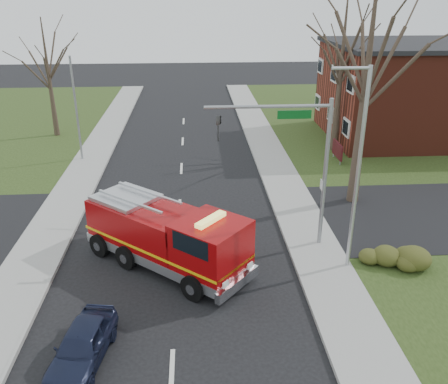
{
  "coord_description": "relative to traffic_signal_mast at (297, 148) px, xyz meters",
  "views": [
    {
      "loc": [
        0.87,
        -17.29,
        10.91
      ],
      "look_at": [
        2.23,
        3.3,
        2.0
      ],
      "focal_mm": 38.0,
      "sensor_mm": 36.0,
      "label": 1
    }
  ],
  "objects": [
    {
      "name": "bare_tree_far",
      "position": [
        5.79,
        13.5,
        1.78
      ],
      "size": [
        5.25,
        5.25,
        10.5
      ],
      "color": "#32261E",
      "rests_on": "ground"
    },
    {
      "name": "hedge_corner",
      "position": [
        3.79,
        -2.5,
        -4.13
      ],
      "size": [
        2.8,
        2.0,
        0.9
      ],
      "primitive_type": "ellipsoid",
      "color": "#353D16",
      "rests_on": "lawn_right"
    },
    {
      "name": "fire_engine",
      "position": [
        -5.53,
        -1.3,
        -3.37
      ],
      "size": [
        7.19,
        6.68,
        2.96
      ],
      "rotation": [
        0.0,
        0.0,
        0.86
      ],
      "color": "#8D0608",
      "rests_on": "ground"
    },
    {
      "name": "bare_tree_near",
      "position": [
        4.29,
        4.5,
        2.71
      ],
      "size": [
        6.0,
        6.0,
        12.0
      ],
      "color": "#32261E",
      "rests_on": "ground"
    },
    {
      "name": "ground",
      "position": [
        -5.21,
        -1.5,
        -4.71
      ],
      "size": [
        120.0,
        120.0,
        0.0
      ],
      "primitive_type": "plane",
      "color": "black",
      "rests_on": "ground"
    },
    {
      "name": "bare_tree_left",
      "position": [
        -15.21,
        18.5,
        0.86
      ],
      "size": [
        4.5,
        4.5,
        9.0
      ],
      "color": "#32261E",
      "rests_on": "ground"
    },
    {
      "name": "health_center_sign",
      "position": [
        5.29,
        11.0,
        -3.83
      ],
      "size": [
        0.12,
        2.0,
        1.4
      ],
      "color": "#430F15",
      "rests_on": "ground"
    },
    {
      "name": "brick_building",
      "position": [
        13.79,
        16.5,
        -1.05
      ],
      "size": [
        15.4,
        10.4,
        7.25
      ],
      "color": "maroon",
      "rests_on": "ground"
    },
    {
      "name": "sidewalk_left",
      "position": [
        -11.41,
        -1.5,
        -4.63
      ],
      "size": [
        2.4,
        80.0,
        0.15
      ],
      "primitive_type": "cube",
      "color": "gray",
      "rests_on": "ground"
    },
    {
      "name": "parked_car_maroon",
      "position": [
        -8.01,
        -6.78,
        -4.1
      ],
      "size": [
        2.01,
        3.75,
        1.21
      ],
      "primitive_type": "imported",
      "rotation": [
        0.0,
        0.0,
        -0.17
      ],
      "color": "#171D34",
      "rests_on": "ground"
    },
    {
      "name": "streetlight_pole",
      "position": [
        1.93,
        -2.0,
        -0.16
      ],
      "size": [
        1.48,
        0.16,
        8.4
      ],
      "color": "#B7BABF",
      "rests_on": "ground"
    },
    {
      "name": "utility_pole_far",
      "position": [
        -12.01,
        12.5,
        -1.21
      ],
      "size": [
        0.14,
        0.14,
        7.0
      ],
      "primitive_type": "cylinder",
      "color": "gray",
      "rests_on": "ground"
    },
    {
      "name": "traffic_signal_mast",
      "position": [
        0.0,
        0.0,
        0.0
      ],
      "size": [
        5.29,
        0.18,
        6.8
      ],
      "color": "gray",
      "rests_on": "ground"
    },
    {
      "name": "sidewalk_right",
      "position": [
        0.99,
        -1.5,
        -4.63
      ],
      "size": [
        2.4,
        80.0,
        0.15
      ],
      "primitive_type": "cube",
      "color": "gray",
      "rests_on": "ground"
    }
  ]
}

